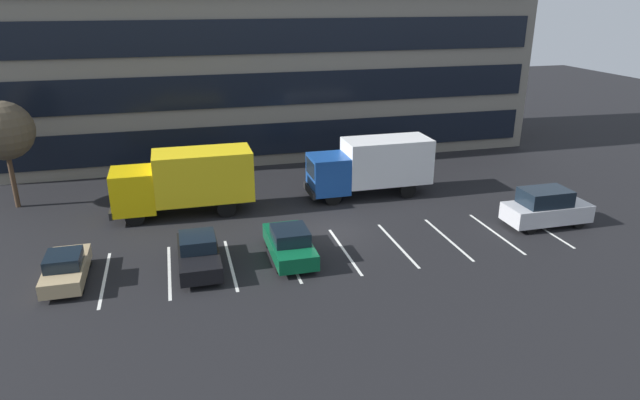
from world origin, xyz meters
name	(u,v)px	position (x,y,z in m)	size (l,w,h in m)	color
ground_plane	(331,231)	(0.00, 0.00, 0.00)	(120.00, 120.00, 0.00)	black
office_building	(267,34)	(0.00, 17.95, 9.00)	(40.08, 10.20, 18.00)	slate
lot_markings	(344,251)	(0.00, -2.51, 0.00)	(22.54, 5.40, 0.01)	silver
box_truck_yellow_all	(186,180)	(-7.23, 4.59, 2.06)	(7.90, 2.62, 3.66)	yellow
box_truck_blue	(372,164)	(4.02, 4.88, 2.01)	(7.69, 2.55, 3.56)	#194799
suv_silver	(546,208)	(11.56, -2.17, 1.00)	(4.60, 1.95, 2.08)	silver
sedan_forest	(290,244)	(-2.77, -2.56, 0.75)	(1.86, 4.44, 1.59)	#0C5933
sedan_black	(199,253)	(-7.03, -2.51, 0.74)	(1.82, 4.35, 1.56)	black
sedan_tan	(66,268)	(-12.73, -2.35, 0.67)	(1.65, 3.95, 1.41)	tan
bare_tree	(3,131)	(-17.00, 8.32, 4.61)	(3.37, 3.37, 6.31)	#473323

